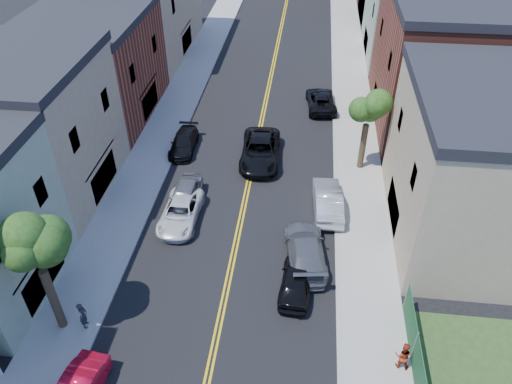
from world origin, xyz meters
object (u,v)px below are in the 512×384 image
(white_pickup, at_px, (180,213))
(silver_car_right, at_px, (328,200))
(dark_car_right_far, at_px, (321,100))
(pedestrian_right, at_px, (403,355))
(black_car_right, at_px, (296,280))
(black_car_left, at_px, (184,143))
(black_suv_lane, at_px, (260,151))
(grey_car_left, at_px, (185,196))
(grey_car_right, at_px, (305,250))
(pedestrian_left, at_px, (83,315))

(white_pickup, xyz_separation_m, silver_car_right, (9.30, 2.14, 0.14))
(dark_car_right_far, relative_size, pedestrian_right, 3.14)
(pedestrian_right, bearing_deg, black_car_right, -27.91)
(silver_car_right, height_order, pedestrian_right, pedestrian_right)
(black_car_left, relative_size, black_suv_lane, 0.73)
(silver_car_right, distance_m, black_suv_lane, 7.32)
(black_car_right, bearing_deg, dark_car_right_far, -89.46)
(grey_car_left, distance_m, grey_car_right, 9.08)
(pedestrian_left, xyz_separation_m, pedestrian_right, (15.65, -0.54, 0.00))
(grey_car_left, relative_size, silver_car_right, 0.91)
(dark_car_right_far, bearing_deg, grey_car_left, 52.68)
(pedestrian_left, distance_m, pedestrian_right, 15.66)
(grey_car_right, bearing_deg, dark_car_right_far, -99.80)
(pedestrian_left, bearing_deg, white_pickup, -33.41)
(white_pickup, bearing_deg, pedestrian_left, -107.89)
(white_pickup, height_order, grey_car_right, grey_car_right)
(black_suv_lane, bearing_deg, grey_car_left, -128.64)
(black_car_right, bearing_deg, black_car_left, -51.19)
(dark_car_right_far, bearing_deg, pedestrian_left, 58.52)
(black_car_left, relative_size, dark_car_right_far, 0.86)
(black_car_left, relative_size, pedestrian_right, 2.71)
(black_car_left, distance_m, black_car_right, 16.13)
(white_pickup, distance_m, pedestrian_right, 15.73)
(grey_car_right, height_order, black_suv_lane, black_suv_lane)
(black_car_left, xyz_separation_m, black_car_right, (9.30, -13.18, 0.08))
(black_car_left, bearing_deg, grey_car_right, -49.31)
(grey_car_right, relative_size, black_car_right, 1.29)
(grey_car_right, distance_m, black_car_right, 2.38)
(white_pickup, distance_m, dark_car_right_far, 18.50)
(grey_car_right, distance_m, pedestrian_right, 8.13)
(grey_car_left, distance_m, black_car_left, 6.91)
(black_suv_lane, height_order, pedestrian_left, pedestrian_left)
(pedestrian_right, bearing_deg, pedestrian_left, 9.75)
(black_car_right, bearing_deg, grey_car_left, -36.49)
(dark_car_right_far, bearing_deg, grey_car_right, 81.32)
(black_car_left, distance_m, black_suv_lane, 6.05)
(grey_car_left, bearing_deg, black_car_left, 104.48)
(black_car_right, relative_size, pedestrian_left, 2.59)
(grey_car_left, bearing_deg, pedestrian_left, -104.56)
(dark_car_right_far, xyz_separation_m, pedestrian_left, (-11.64, -24.96, 0.25))
(black_suv_lane, distance_m, pedestrian_left, 17.67)
(black_car_right, xyz_separation_m, black_suv_lane, (-3.30, 12.40, 0.13))
(white_pickup, relative_size, grey_car_left, 1.08)
(pedestrian_right, bearing_deg, black_suv_lane, -51.38)
(black_car_left, xyz_separation_m, silver_car_right, (11.00, -6.11, 0.18))
(white_pickup, relative_size, black_car_left, 1.11)
(black_suv_lane, bearing_deg, white_pickup, -122.14)
(grey_car_right, distance_m, pedestrian_left, 12.49)
(white_pickup, distance_m, black_car_left, 8.42)
(grey_car_left, xyz_separation_m, black_car_left, (-1.62, 6.71, -0.13))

